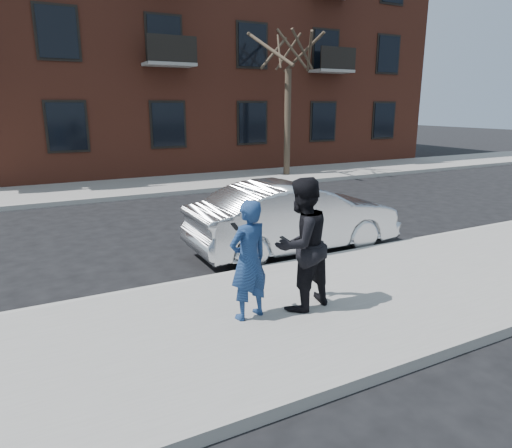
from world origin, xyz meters
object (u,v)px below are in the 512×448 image
man_peacoat (301,244)px  street_tree (289,37)px  silver_sedan (295,217)px  man_hoodie (249,260)px

man_peacoat → street_tree: bearing=-134.1°
silver_sedan → man_peacoat: bearing=149.6°
silver_sedan → man_hoodie: 3.51m
street_tree → man_hoodie: bearing=-123.6°
silver_sedan → man_hoodie: bearing=137.8°
silver_sedan → man_hoodie: man_hoodie is taller
man_peacoat → man_hoodie: bearing=-17.6°
street_tree → man_peacoat: bearing=-120.5°
silver_sedan → street_tree: bearing=-30.2°
man_hoodie → man_peacoat: bearing=164.1°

